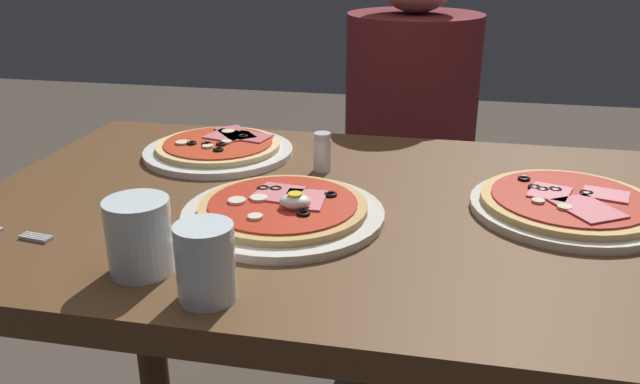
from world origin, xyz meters
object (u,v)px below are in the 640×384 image
(water_glass_near, at_px, (140,241))
(dining_table, at_px, (368,283))
(diner_person, at_px, (407,182))
(pizza_across_left, at_px, (568,205))
(salt_shaker, at_px, (322,152))
(pizza_foreground, at_px, (283,210))
(pizza_across_right, at_px, (219,149))
(water_glass_far, at_px, (206,267))

(water_glass_near, bearing_deg, dining_table, 46.53)
(diner_person, bearing_deg, water_glass_near, 74.65)
(pizza_across_left, relative_size, salt_shaker, 4.17)
(pizza_foreground, distance_m, pizza_across_right, 0.32)
(dining_table, height_order, salt_shaker, salt_shaker)
(dining_table, relative_size, water_glass_far, 13.75)
(pizza_across_right, bearing_deg, water_glass_near, -82.02)
(pizza_foreground, height_order, diner_person, diner_person)
(pizza_across_left, xyz_separation_m, salt_shaker, (-0.39, 0.11, 0.02))
(pizza_across_right, xyz_separation_m, salt_shaker, (0.20, -0.05, 0.02))
(water_glass_far, xyz_separation_m, salt_shaker, (0.04, 0.44, -0.01))
(water_glass_near, bearing_deg, water_glass_far, -24.11)
(pizza_foreground, relative_size, salt_shaker, 4.31)
(salt_shaker, bearing_deg, pizza_foreground, -93.90)
(water_glass_far, height_order, diner_person, diner_person)
(diner_person, bearing_deg, pizza_across_right, 57.04)
(salt_shaker, distance_m, diner_person, 0.60)
(dining_table, distance_m, water_glass_far, 0.37)
(dining_table, distance_m, pizza_foreground, 0.20)
(pizza_across_right, xyz_separation_m, water_glass_near, (0.06, -0.44, 0.03))
(pizza_across_left, distance_m, water_glass_far, 0.54)
(pizza_across_right, bearing_deg, water_glass_far, -71.60)
(pizza_foreground, bearing_deg, dining_table, 31.70)
(dining_table, distance_m, pizza_across_right, 0.38)
(pizza_foreground, height_order, pizza_across_right, pizza_foreground)
(water_glass_far, bearing_deg, pizza_across_right, 108.40)
(dining_table, relative_size, pizza_foreground, 4.22)
(pizza_foreground, distance_m, salt_shaker, 0.21)
(pizza_across_left, height_order, diner_person, diner_person)
(water_glass_near, xyz_separation_m, diner_person, (0.25, 0.93, -0.25))
(water_glass_far, distance_m, salt_shaker, 0.44)
(water_glass_near, distance_m, diner_person, 1.00)
(water_glass_near, height_order, water_glass_far, water_glass_near)
(dining_table, height_order, water_glass_far, water_glass_far)
(diner_person, bearing_deg, dining_table, 88.91)
(pizza_across_right, bearing_deg, dining_table, -31.29)
(pizza_across_left, relative_size, water_glass_near, 3.06)
(pizza_foreground, distance_m, water_glass_near, 0.23)
(pizza_across_left, relative_size, pizza_across_right, 1.03)
(water_glass_near, height_order, diner_person, diner_person)
(water_glass_far, bearing_deg, diner_person, 80.92)
(pizza_across_right, relative_size, water_glass_near, 2.98)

